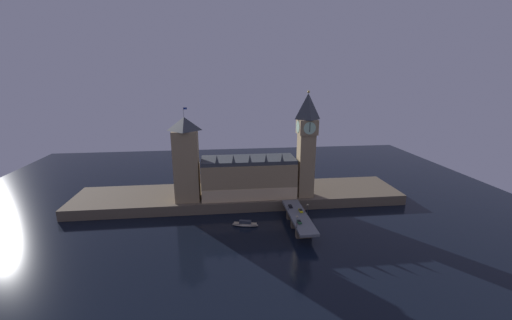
{
  "coord_description": "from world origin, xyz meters",
  "views": [
    {
      "loc": [
        -12.55,
        -164.6,
        83.52
      ],
      "look_at": [
        9.04,
        20.0,
        33.86
      ],
      "focal_mm": 22.0,
      "sensor_mm": 36.0,
      "label": 1
    }
  ],
  "objects_px": {
    "car_southbound_trail": "(301,211)",
    "pedestrian_near_rail": "(297,225)",
    "street_lamp_near": "(297,220)",
    "boat_upstream": "(245,224)",
    "pedestrian_far_rail": "(288,209)",
    "pedestrian_mid_walk": "(305,211)",
    "car_northbound_lead": "(290,206)",
    "street_lamp_mid": "(307,208)",
    "victoria_tower": "(186,159)",
    "clock_tower": "(306,142)",
    "car_northbound_trail": "(299,222)"
  },
  "relations": [
    {
      "from": "victoria_tower",
      "to": "boat_upstream",
      "type": "distance_m",
      "value": 55.36
    },
    {
      "from": "street_lamp_near",
      "to": "boat_upstream",
      "type": "height_order",
      "value": "street_lamp_near"
    },
    {
      "from": "street_lamp_near",
      "to": "clock_tower",
      "type": "bearing_deg",
      "value": 70.32
    },
    {
      "from": "car_northbound_lead",
      "to": "boat_upstream",
      "type": "height_order",
      "value": "car_northbound_lead"
    },
    {
      "from": "car_northbound_lead",
      "to": "car_southbound_trail",
      "type": "height_order",
      "value": "car_southbound_trail"
    },
    {
      "from": "car_southbound_trail",
      "to": "pedestrian_near_rail",
      "type": "distance_m",
      "value": 19.13
    },
    {
      "from": "clock_tower",
      "to": "victoria_tower",
      "type": "distance_m",
      "value": 76.86
    },
    {
      "from": "pedestrian_near_rail",
      "to": "pedestrian_mid_walk",
      "type": "distance_m",
      "value": 19.13
    },
    {
      "from": "boat_upstream",
      "to": "pedestrian_near_rail",
      "type": "bearing_deg",
      "value": -35.31
    },
    {
      "from": "clock_tower",
      "to": "car_northbound_lead",
      "type": "relative_size",
      "value": 15.01
    },
    {
      "from": "street_lamp_mid",
      "to": "boat_upstream",
      "type": "bearing_deg",
      "value": 172.15
    },
    {
      "from": "car_northbound_trail",
      "to": "car_southbound_trail",
      "type": "height_order",
      "value": "car_northbound_trail"
    },
    {
      "from": "victoria_tower",
      "to": "street_lamp_mid",
      "type": "height_order",
      "value": "victoria_tower"
    },
    {
      "from": "street_lamp_near",
      "to": "street_lamp_mid",
      "type": "xyz_separation_m",
      "value": [
        9.71,
        14.72,
        -0.16
      ]
    },
    {
      "from": "pedestrian_far_rail",
      "to": "street_lamp_mid",
      "type": "xyz_separation_m",
      "value": [
        9.31,
        -7.59,
        3.24
      ]
    },
    {
      "from": "car_northbound_lead",
      "to": "street_lamp_mid",
      "type": "xyz_separation_m",
      "value": [
        7.08,
        -11.6,
        3.5
      ]
    },
    {
      "from": "street_lamp_near",
      "to": "boat_upstream",
      "type": "distance_m",
      "value": 33.66
    },
    {
      "from": "victoria_tower",
      "to": "pedestrian_mid_walk",
      "type": "bearing_deg",
      "value": -23.85
    },
    {
      "from": "victoria_tower",
      "to": "pedestrian_far_rail",
      "type": "bearing_deg",
      "value": -23.76
    },
    {
      "from": "car_southbound_trail",
      "to": "pedestrian_near_rail",
      "type": "bearing_deg",
      "value": -110.45
    },
    {
      "from": "car_northbound_trail",
      "to": "pedestrian_near_rail",
      "type": "height_order",
      "value": "pedestrian_near_rail"
    },
    {
      "from": "street_lamp_mid",
      "to": "boat_upstream",
      "type": "relative_size",
      "value": 0.43
    },
    {
      "from": "clock_tower",
      "to": "pedestrian_mid_walk",
      "type": "distance_m",
      "value": 44.97
    },
    {
      "from": "pedestrian_far_rail",
      "to": "pedestrian_mid_walk",
      "type": "bearing_deg",
      "value": -24.44
    },
    {
      "from": "victoria_tower",
      "to": "pedestrian_far_rail",
      "type": "xyz_separation_m",
      "value": [
        60.1,
        -26.46,
        -25.03
      ]
    },
    {
      "from": "car_northbound_trail",
      "to": "boat_upstream",
      "type": "height_order",
      "value": "car_northbound_trail"
    },
    {
      "from": "pedestrian_mid_walk",
      "to": "pedestrian_far_rail",
      "type": "height_order",
      "value": "pedestrian_mid_walk"
    },
    {
      "from": "pedestrian_mid_walk",
      "to": "street_lamp_near",
      "type": "relative_size",
      "value": 0.27
    },
    {
      "from": "street_lamp_near",
      "to": "car_southbound_trail",
      "type": "bearing_deg",
      "value": 69.8
    },
    {
      "from": "pedestrian_far_rail",
      "to": "pedestrian_near_rail",
      "type": "bearing_deg",
      "value": -90.0
    },
    {
      "from": "clock_tower",
      "to": "car_southbound_trail",
      "type": "relative_size",
      "value": 14.49
    },
    {
      "from": "victoria_tower",
      "to": "pedestrian_mid_walk",
      "type": "distance_m",
      "value": 79.47
    },
    {
      "from": "clock_tower",
      "to": "boat_upstream",
      "type": "bearing_deg",
      "value": -147.54
    },
    {
      "from": "boat_upstream",
      "to": "clock_tower",
      "type": "bearing_deg",
      "value": 32.46
    },
    {
      "from": "car_northbound_lead",
      "to": "street_lamp_mid",
      "type": "bearing_deg",
      "value": -58.6
    },
    {
      "from": "car_northbound_trail",
      "to": "pedestrian_far_rail",
      "type": "distance_m",
      "value": 17.29
    },
    {
      "from": "street_lamp_near",
      "to": "boat_upstream",
      "type": "bearing_deg",
      "value": 142.33
    },
    {
      "from": "pedestrian_far_rail",
      "to": "street_lamp_near",
      "type": "distance_m",
      "value": 22.57
    },
    {
      "from": "street_lamp_near",
      "to": "street_lamp_mid",
      "type": "distance_m",
      "value": 17.64
    },
    {
      "from": "victoria_tower",
      "to": "boat_upstream",
      "type": "xyz_separation_m",
      "value": [
        34.38,
        -29.21,
        -32.08
      ]
    },
    {
      "from": "pedestrian_near_rail",
      "to": "street_lamp_near",
      "type": "relative_size",
      "value": 0.24
    },
    {
      "from": "car_northbound_trail",
      "to": "street_lamp_near",
      "type": "relative_size",
      "value": 0.6
    },
    {
      "from": "car_northbound_lead",
      "to": "pedestrian_near_rail",
      "type": "height_order",
      "value": "pedestrian_near_rail"
    },
    {
      "from": "street_lamp_near",
      "to": "street_lamp_mid",
      "type": "relative_size",
      "value": 1.04
    },
    {
      "from": "pedestrian_near_rail",
      "to": "street_lamp_near",
      "type": "height_order",
      "value": "street_lamp_near"
    },
    {
      "from": "victoria_tower",
      "to": "pedestrian_far_rail",
      "type": "relative_size",
      "value": 35.8
    },
    {
      "from": "victoria_tower",
      "to": "car_northbound_lead",
      "type": "relative_size",
      "value": 12.94
    },
    {
      "from": "car_southbound_trail",
      "to": "pedestrian_near_rail",
      "type": "relative_size",
      "value": 2.83
    },
    {
      "from": "street_lamp_near",
      "to": "car_northbound_lead",
      "type": "bearing_deg",
      "value": 84.3
    },
    {
      "from": "pedestrian_mid_walk",
      "to": "victoria_tower",
      "type": "bearing_deg",
      "value": 156.15
    }
  ]
}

